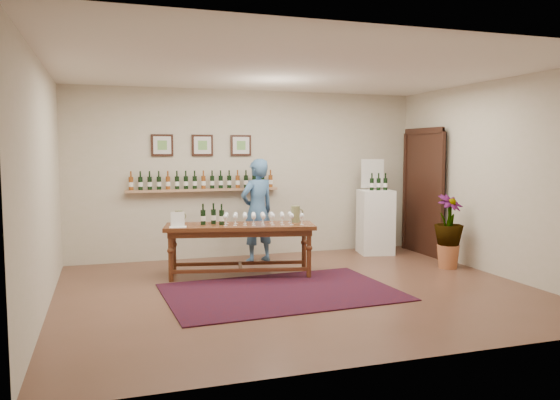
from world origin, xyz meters
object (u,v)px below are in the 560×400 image
object	(u,v)px
potted_plant	(449,231)
person	(257,211)
display_pedestal	(375,222)
tasting_table	(240,232)

from	to	relation	value
potted_plant	person	distance (m)	2.99
potted_plant	person	size ratio (longest dim) A/B	0.59
potted_plant	person	xyz separation A→B (m)	(-2.64, 1.37, 0.26)
person	display_pedestal	bearing A→B (deg)	161.31
tasting_table	person	xyz separation A→B (m)	(0.51, 0.90, 0.20)
display_pedestal	person	distance (m)	2.17
tasting_table	person	size ratio (longest dim) A/B	1.32
tasting_table	potted_plant	world-z (taller)	potted_plant
display_pedestal	potted_plant	distance (m)	1.51
display_pedestal	potted_plant	world-z (taller)	display_pedestal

